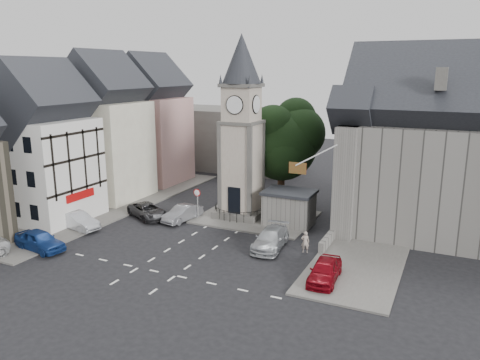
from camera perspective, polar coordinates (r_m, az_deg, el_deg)
The scene contains 23 objects.
ground at distance 36.75m, azimuth -5.16°, elevation -7.85°, with size 120.00×120.00×0.00m, color black.
pavement_west at distance 48.29m, azimuth -14.44°, elevation -2.92°, with size 6.00×30.00×0.14m, color #595651.
pavement_east at distance 40.11m, azimuth 16.01°, elevation -6.38°, with size 6.00×26.00×0.14m, color #595651.
central_island at distance 42.83m, azimuth 2.01°, elevation -4.57°, with size 10.00×8.00×0.16m, color #595651.
road_markings at distance 32.51m, azimuth -10.13°, elevation -10.93°, with size 20.00×8.00×0.01m, color silver.
clock_tower at distance 41.67m, azimuth 0.18°, elevation 6.28°, with size 4.86×4.86×16.25m.
stone_shelter at distance 40.81m, azimuth 6.01°, elevation -3.39°, with size 4.30×3.30×3.08m.
town_tree at distance 45.65m, azimuth 5.15°, elevation 5.39°, with size 7.20×7.20×10.80m.
warning_sign_post at distance 42.11m, azimuth -5.25°, elevation -2.17°, with size 0.70×0.19×2.85m.
terrace_pink at distance 56.58m, azimuth -10.74°, elevation 6.36°, with size 8.10×7.60×12.80m.
terrace_cream at distance 50.38m, azimuth -16.07°, elevation 5.23°, with size 8.10×7.60×12.80m.
terrace_tudor at distance 44.81m, azimuth -22.74°, elevation 3.24°, with size 8.10×7.60×12.00m.
backdrop_west at distance 65.26m, azimuth -1.94°, elevation 5.20°, with size 20.00×10.00×8.00m, color #4C4944.
east_building at distance 41.12m, azimuth 22.20°, elevation 2.57°, with size 14.40×11.40×12.60m.
east_boundary_wall at distance 42.32m, azimuth 12.75°, elevation -4.60°, with size 0.40×16.00×0.90m, color slate.
flagpole at distance 35.35m, azimuth 9.24°, elevation 2.98°, with size 3.68×0.10×2.74m.
car_west_blue at distance 38.38m, azimuth -23.22°, elevation -6.78°, with size 1.80×4.47×1.52m, color navy.
car_west_silver at distance 42.14m, azimuth -19.21°, elevation -4.71°, with size 1.54×4.41×1.45m, color #AFB2B7.
car_west_grey at distance 43.53m, azimuth -11.16°, elevation -3.71°, with size 2.22×4.82×1.34m, color #2B2B2D.
car_island_silver at distance 42.23m, azimuth -7.03°, elevation -4.05°, with size 1.47×4.22×1.39m, color gray.
car_island_east at distance 35.79m, azimuth 3.73°, elevation -7.17°, with size 2.04×5.01×1.45m, color #A7ABAF.
car_east_red at distance 30.89m, azimuth 10.29°, elevation -10.81°, with size 1.72×4.27×1.46m, color maroon.
pedestrian at distance 35.15m, azimuth 7.95°, elevation -7.49°, with size 0.61×0.40×1.66m, color #A59489.
Camera 1 is at (17.50, -29.47, 13.27)m, focal length 35.00 mm.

